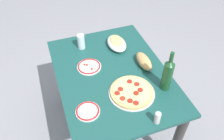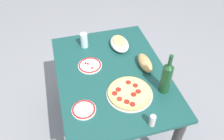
{
  "view_description": "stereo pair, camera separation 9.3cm",
  "coord_description": "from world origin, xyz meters",
  "px_view_note": "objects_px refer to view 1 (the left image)",
  "views": [
    {
      "loc": [
        -1.18,
        0.42,
        1.99
      ],
      "look_at": [
        0.0,
        0.0,
        0.78
      ],
      "focal_mm": 36.89,
      "sensor_mm": 36.0,
      "label": 1
    },
    {
      "loc": [
        -1.21,
        0.33,
        1.99
      ],
      "look_at": [
        0.0,
        0.0,
        0.78
      ],
      "focal_mm": 36.89,
      "sensor_mm": 36.0,
      "label": 2
    }
  ],
  "objects_px": {
    "baked_pasta_dish": "(117,43)",
    "spice_shaker": "(157,118)",
    "pepperoni_pizza": "(132,92)",
    "side_plate_far": "(89,67)",
    "water_glass": "(81,42)",
    "dining_table": "(112,85)",
    "side_plate_near": "(88,111)",
    "wine_bottle": "(168,74)",
    "bread_loaf": "(144,61)"
  },
  "relations": [
    {
      "from": "dining_table",
      "to": "baked_pasta_dish",
      "type": "relative_size",
      "value": 4.68
    },
    {
      "from": "side_plate_near",
      "to": "pepperoni_pizza",
      "type": "bearing_deg",
      "value": -81.1
    },
    {
      "from": "water_glass",
      "to": "spice_shaker",
      "type": "height_order",
      "value": "water_glass"
    },
    {
      "from": "spice_shaker",
      "to": "pepperoni_pizza",
      "type": "bearing_deg",
      "value": 11.66
    },
    {
      "from": "dining_table",
      "to": "side_plate_near",
      "type": "height_order",
      "value": "side_plate_near"
    },
    {
      "from": "wine_bottle",
      "to": "side_plate_near",
      "type": "bearing_deg",
      "value": 92.26
    },
    {
      "from": "wine_bottle",
      "to": "bread_loaf",
      "type": "relative_size",
      "value": 1.53
    },
    {
      "from": "side_plate_near",
      "to": "side_plate_far",
      "type": "relative_size",
      "value": 0.85
    },
    {
      "from": "water_glass",
      "to": "side_plate_far",
      "type": "distance_m",
      "value": 0.27
    },
    {
      "from": "baked_pasta_dish",
      "to": "spice_shaker",
      "type": "distance_m",
      "value": 0.8
    },
    {
      "from": "dining_table",
      "to": "pepperoni_pizza",
      "type": "distance_m",
      "value": 0.29
    },
    {
      "from": "dining_table",
      "to": "baked_pasta_dish",
      "type": "distance_m",
      "value": 0.37
    },
    {
      "from": "dining_table",
      "to": "water_glass",
      "type": "relative_size",
      "value": 8.71
    },
    {
      "from": "bread_loaf",
      "to": "spice_shaker",
      "type": "relative_size",
      "value": 2.43
    },
    {
      "from": "dining_table",
      "to": "side_plate_near",
      "type": "xyz_separation_m",
      "value": [
        -0.29,
        0.27,
        0.15
      ]
    },
    {
      "from": "pepperoni_pizza",
      "to": "dining_table",
      "type": "bearing_deg",
      "value": 14.58
    },
    {
      "from": "side_plate_near",
      "to": "side_plate_far",
      "type": "xyz_separation_m",
      "value": [
        0.41,
        -0.12,
        0.0
      ]
    },
    {
      "from": "side_plate_near",
      "to": "wine_bottle",
      "type": "bearing_deg",
      "value": -87.74
    },
    {
      "from": "baked_pasta_dish",
      "to": "side_plate_far",
      "type": "distance_m",
      "value": 0.34
    },
    {
      "from": "pepperoni_pizza",
      "to": "side_plate_near",
      "type": "bearing_deg",
      "value": 98.9
    },
    {
      "from": "baked_pasta_dish",
      "to": "water_glass",
      "type": "distance_m",
      "value": 0.3
    },
    {
      "from": "water_glass",
      "to": "spice_shaker",
      "type": "bearing_deg",
      "value": -163.64
    },
    {
      "from": "dining_table",
      "to": "side_plate_far",
      "type": "bearing_deg",
      "value": 51.57
    },
    {
      "from": "baked_pasta_dish",
      "to": "side_plate_far",
      "type": "height_order",
      "value": "baked_pasta_dish"
    },
    {
      "from": "baked_pasta_dish",
      "to": "bread_loaf",
      "type": "xyz_separation_m",
      "value": [
        -0.29,
        -0.12,
        -0.0
      ]
    },
    {
      "from": "baked_pasta_dish",
      "to": "wine_bottle",
      "type": "distance_m",
      "value": 0.59
    },
    {
      "from": "pepperoni_pizza",
      "to": "spice_shaker",
      "type": "height_order",
      "value": "spice_shaker"
    },
    {
      "from": "dining_table",
      "to": "wine_bottle",
      "type": "bearing_deg",
      "value": -131.05
    },
    {
      "from": "water_glass",
      "to": "side_plate_far",
      "type": "relative_size",
      "value": 0.68
    },
    {
      "from": "side_plate_far",
      "to": "bread_loaf",
      "type": "bearing_deg",
      "value": -105.34
    },
    {
      "from": "pepperoni_pizza",
      "to": "side_plate_near",
      "type": "xyz_separation_m",
      "value": [
        -0.05,
        0.33,
        -0.01
      ]
    },
    {
      "from": "pepperoni_pizza",
      "to": "side_plate_far",
      "type": "relative_size",
      "value": 1.72
    },
    {
      "from": "wine_bottle",
      "to": "water_glass",
      "type": "bearing_deg",
      "value": 34.83
    },
    {
      "from": "bread_loaf",
      "to": "spice_shaker",
      "type": "bearing_deg",
      "value": 163.9
    },
    {
      "from": "dining_table",
      "to": "spice_shaker",
      "type": "xyz_separation_m",
      "value": [
        -0.51,
        -0.12,
        0.18
      ]
    },
    {
      "from": "water_glass",
      "to": "spice_shaker",
      "type": "relative_size",
      "value": 1.48
    },
    {
      "from": "wine_bottle",
      "to": "spice_shaker",
      "type": "xyz_separation_m",
      "value": [
        -0.24,
        0.19,
        -0.09
      ]
    },
    {
      "from": "water_glass",
      "to": "bread_loaf",
      "type": "relative_size",
      "value": 0.61
    },
    {
      "from": "baked_pasta_dish",
      "to": "side_plate_near",
      "type": "height_order",
      "value": "baked_pasta_dish"
    },
    {
      "from": "water_glass",
      "to": "side_plate_near",
      "type": "xyz_separation_m",
      "value": [
        -0.67,
        0.13,
        -0.06
      ]
    },
    {
      "from": "side_plate_far",
      "to": "bread_loaf",
      "type": "relative_size",
      "value": 0.9
    },
    {
      "from": "dining_table",
      "to": "water_glass",
      "type": "bearing_deg",
      "value": 20.63
    },
    {
      "from": "water_glass",
      "to": "side_plate_near",
      "type": "height_order",
      "value": "water_glass"
    },
    {
      "from": "side_plate_far",
      "to": "pepperoni_pizza",
      "type": "bearing_deg",
      "value": -149.39
    },
    {
      "from": "wine_bottle",
      "to": "spice_shaker",
      "type": "distance_m",
      "value": 0.32
    },
    {
      "from": "wine_bottle",
      "to": "bread_loaf",
      "type": "distance_m",
      "value": 0.29
    },
    {
      "from": "dining_table",
      "to": "side_plate_near",
      "type": "relative_size",
      "value": 6.96
    },
    {
      "from": "baked_pasta_dish",
      "to": "side_plate_near",
      "type": "xyz_separation_m",
      "value": [
        -0.58,
        0.42,
        -0.03
      ]
    },
    {
      "from": "side_plate_near",
      "to": "side_plate_far",
      "type": "height_order",
      "value": "side_plate_far"
    },
    {
      "from": "pepperoni_pizza",
      "to": "water_glass",
      "type": "height_order",
      "value": "water_glass"
    }
  ]
}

